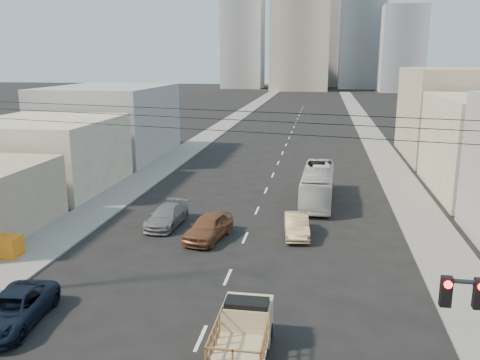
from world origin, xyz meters
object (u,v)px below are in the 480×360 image
(flatbed_pickup, at_px, (243,330))
(sedan_tan, at_px, (297,225))
(sedan_brown, at_px, (209,227))
(crate_stack, at_px, (4,246))
(navy_pickup, at_px, (12,310))
(sedan_grey, at_px, (167,216))
(city_bus, at_px, (318,185))

(flatbed_pickup, height_order, sedan_tan, flatbed_pickup)
(sedan_brown, distance_m, crate_stack, 11.83)
(navy_pickup, relative_size, sedan_tan, 1.20)
(sedan_tan, bearing_deg, navy_pickup, -136.59)
(flatbed_pickup, bearing_deg, sedan_grey, 117.30)
(sedan_tan, relative_size, crate_stack, 2.34)
(city_bus, bearing_deg, sedan_brown, -122.31)
(navy_pickup, distance_m, city_bus, 24.81)
(crate_stack, bearing_deg, city_bus, 40.07)
(sedan_grey, xyz_separation_m, crate_stack, (-7.43, -6.93, 0.00))
(navy_pickup, xyz_separation_m, sedan_tan, (11.31, 13.16, -0.01))
(flatbed_pickup, distance_m, sedan_tan, 13.99)
(city_bus, bearing_deg, sedan_grey, -140.55)
(sedan_tan, height_order, crate_stack, sedan_tan)
(flatbed_pickup, height_order, navy_pickup, flatbed_pickup)
(sedan_brown, height_order, sedan_grey, sedan_brown)
(navy_pickup, xyz_separation_m, city_bus, (12.50, 21.42, 0.66))
(sedan_brown, bearing_deg, city_bus, 66.76)
(sedan_grey, bearing_deg, sedan_brown, -27.60)
(crate_stack, bearing_deg, sedan_grey, 43.02)
(city_bus, height_order, crate_stack, city_bus)
(city_bus, bearing_deg, sedan_tan, -96.48)
(sedan_grey, height_order, crate_stack, sedan_grey)
(sedan_tan, distance_m, crate_stack, 17.39)
(crate_stack, bearing_deg, flatbed_pickup, -26.91)
(sedan_brown, relative_size, sedan_tan, 1.12)
(flatbed_pickup, relative_size, navy_pickup, 0.87)
(sedan_tan, xyz_separation_m, crate_stack, (-16.19, -6.36, -0.00))
(sedan_brown, distance_m, sedan_grey, 3.94)
(flatbed_pickup, xyz_separation_m, crate_stack, (-14.91, 7.57, -0.40))
(flatbed_pickup, distance_m, sedan_brown, 13.10)
(flatbed_pickup, distance_m, crate_stack, 16.73)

